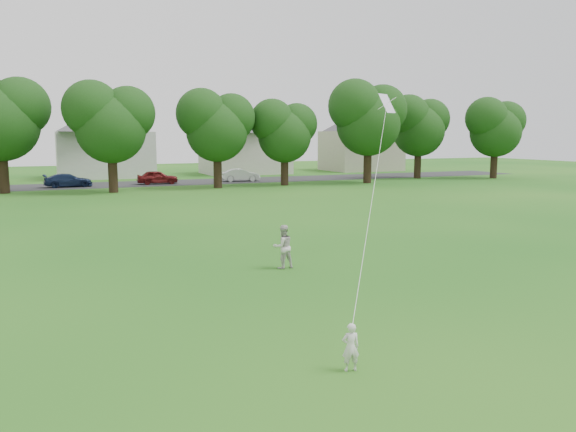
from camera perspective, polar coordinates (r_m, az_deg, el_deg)
name	(u,v)px	position (r m, az deg, el deg)	size (l,w,h in m)	color
ground	(320,318)	(14.14, 3.29, -10.33)	(160.00, 160.00, 0.00)	#125213
street	(117,184)	(54.50, -16.95, 3.08)	(90.00, 7.00, 0.01)	#2D2D30
toddler	(351,347)	(11.08, 6.38, -13.10)	(0.35, 0.23, 0.95)	silver
older_boy	(283,247)	(19.08, -0.52, -3.14)	(0.73, 0.57, 1.50)	beige
kite	(375,181)	(16.22, 8.82, 3.51)	(3.92, 5.11, 12.76)	white
tree_row	(132,114)	(48.17, -15.60, 9.93)	(81.23, 8.82, 11.11)	black
parked_cars	(10,182)	(53.19, -26.39, 3.13)	(44.53, 2.13, 1.28)	black
house_row	(101,133)	(64.23, -18.48, 8.02)	(77.05, 14.14, 9.98)	white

